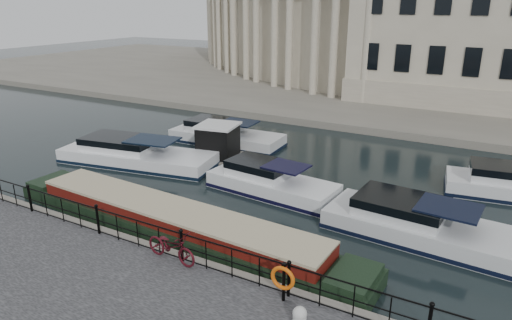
{
  "coord_description": "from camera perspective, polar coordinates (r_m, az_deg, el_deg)",
  "views": [
    {
      "loc": [
        8.84,
        -12.88,
        8.96
      ],
      "look_at": [
        0.5,
        2.0,
        3.0
      ],
      "focal_mm": 32.0,
      "sensor_mm": 36.0,
      "label": 1
    }
  ],
  "objects": [
    {
      "name": "life_ring_post",
      "position": [
        13.7,
        3.38,
        -14.58
      ],
      "size": [
        0.77,
        0.2,
        1.26
      ],
      "color": "black",
      "rests_on": "near_quay"
    },
    {
      "name": "railing",
      "position": [
        15.85,
        -9.28,
        -10.32
      ],
      "size": [
        24.14,
        0.14,
        1.22
      ],
      "color": "black",
      "rests_on": "near_quay"
    },
    {
      "name": "civic_building",
      "position": [
        48.63,
        18.31,
        16.07
      ],
      "size": [
        53.55,
        31.84,
        16.85
      ],
      "color": "#ADA38C",
      "rests_on": "far_bank"
    },
    {
      "name": "mooring_bollard",
      "position": [
        13.17,
        5.48,
        -18.96
      ],
      "size": [
        0.53,
        0.53,
        0.6
      ],
      "color": "beige",
      "rests_on": "near_quay"
    },
    {
      "name": "far_bank",
      "position": [
        53.34,
        19.56,
        8.79
      ],
      "size": [
        120.0,
        42.0,
        0.55
      ],
      "primitive_type": "cube",
      "color": "#6B665B",
      "rests_on": "ground_plane"
    },
    {
      "name": "bicycle",
      "position": [
        15.99,
        -10.56,
        -10.53
      ],
      "size": [
        2.16,
        0.92,
        1.11
      ],
      "primitive_type": "imported",
      "rotation": [
        0.0,
        0.0,
        1.48
      ],
      "color": "#450C14",
      "rests_on": "near_quay"
    },
    {
      "name": "harbour_hut",
      "position": [
        27.26,
        -4.76,
        2.11
      ],
      "size": [
        3.48,
        3.06,
        2.19
      ],
      "rotation": [
        0.0,
        0.0,
        0.18
      ],
      "color": "#6B665B",
      "rests_on": "ground_plane"
    },
    {
      "name": "cabin_cruisers",
      "position": [
        24.14,
        3.05,
        -1.62
      ],
      "size": [
        27.76,
        10.18,
        1.99
      ],
      "color": "white",
      "rests_on": "ground_plane"
    },
    {
      "name": "narrowboat",
      "position": [
        18.91,
        -10.36,
        -8.11
      ],
      "size": [
        16.96,
        3.06,
        1.61
      ],
      "rotation": [
        0.0,
        0.0,
        -0.05
      ],
      "color": "black",
      "rests_on": "ground_plane"
    },
    {
      "name": "ground_plane",
      "position": [
        18.01,
        -4.58,
        -10.65
      ],
      "size": [
        160.0,
        160.0,
        0.0
      ],
      "primitive_type": "plane",
      "color": "black",
      "rests_on": "ground"
    }
  ]
}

